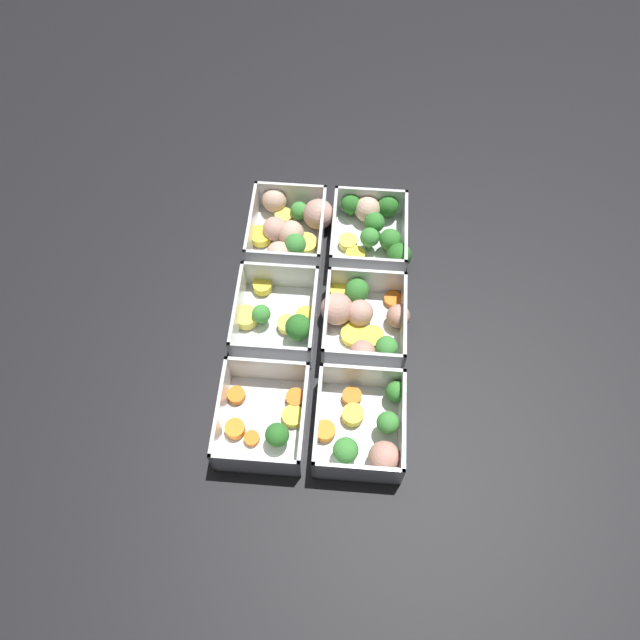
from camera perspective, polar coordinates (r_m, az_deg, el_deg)
ground_plane at (r=0.95m, az=0.00°, el=-0.60°), size 4.00×4.00×0.00m
container_near_left at (r=1.03m, az=-2.72°, el=8.49°), size 0.16×0.14×0.06m
container_near_center at (r=0.94m, az=-3.87°, el=0.21°), size 0.15×0.14×0.06m
container_near_right at (r=0.87m, az=-5.06°, el=-9.04°), size 0.14×0.12×0.06m
container_far_left at (r=1.03m, az=4.92°, el=8.17°), size 0.16×0.13×0.06m
container_far_center at (r=0.93m, az=3.80°, el=0.06°), size 0.15×0.15×0.06m
container_far_right at (r=0.86m, az=4.19°, el=-9.98°), size 0.15×0.13×0.06m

